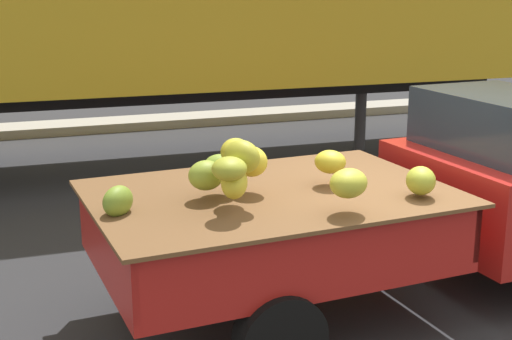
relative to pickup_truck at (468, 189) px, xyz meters
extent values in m
plane|color=#28282B|center=(-0.49, -0.26, -0.88)|extent=(220.00, 220.00, 0.00)
cube|color=gray|center=(-0.49, 8.15, -0.80)|extent=(80.00, 0.80, 0.16)
cube|color=#28333D|center=(0.40, 0.03, 0.56)|extent=(1.15, 1.61, 0.52)
cube|color=#B21E19|center=(-1.91, -0.13, -0.30)|extent=(2.73, 1.93, 0.08)
cube|color=#B21E19|center=(-1.96, 0.73, -0.04)|extent=(2.62, 0.23, 0.44)
cube|color=#B21E19|center=(-1.85, -0.98, -0.04)|extent=(2.62, 0.23, 0.44)
cube|color=#B21E19|center=(-0.62, -0.04, -0.04)|extent=(0.17, 1.76, 0.44)
cube|color=#B21E19|center=(-3.19, -0.21, -0.04)|extent=(0.17, 1.76, 0.44)
cube|color=#B21914|center=(-1.97, 0.76, -0.08)|extent=(2.51, 0.19, 0.07)
cube|color=brown|center=(-1.91, -0.13, 0.19)|extent=(2.86, 2.06, 0.03)
ellipsoid|color=#9FA62C|center=(-2.37, -0.58, 0.54)|extent=(0.33, 0.35, 0.16)
ellipsoid|color=gold|center=(-2.23, -0.42, 0.57)|extent=(0.32, 0.36, 0.24)
ellipsoid|color=olive|center=(-2.28, -0.07, 0.43)|extent=(0.34, 0.35, 0.17)
ellipsoid|color=gold|center=(-2.24, -0.30, 0.58)|extent=(0.29, 0.33, 0.20)
ellipsoid|color=olive|center=(-3.09, -0.27, 0.29)|extent=(0.32, 0.33, 0.22)
ellipsoid|color=gold|center=(-1.40, -0.12, 0.40)|extent=(0.25, 0.27, 0.18)
ellipsoid|color=yellow|center=(-2.06, -0.10, 0.45)|extent=(0.31, 0.34, 0.23)
ellipsoid|color=#A7AE30|center=(-0.90, -0.63, 0.33)|extent=(0.32, 0.35, 0.21)
ellipsoid|color=#8EA431|center=(-2.43, -0.16, 0.39)|extent=(0.36, 0.35, 0.22)
ellipsoid|color=gold|center=(-1.59, -0.80, 0.42)|extent=(0.40, 0.40, 0.20)
ellipsoid|color=gold|center=(-2.31, -0.48, 0.41)|extent=(0.30, 0.41, 0.22)
cylinder|color=black|center=(0.58, 0.90, -0.56)|extent=(0.65, 0.24, 0.64)
cylinder|color=black|center=(-2.27, 0.70, -0.56)|extent=(0.65, 0.24, 0.64)
cylinder|color=black|center=(-2.16, -0.99, -0.56)|extent=(0.65, 0.24, 0.64)
cube|color=black|center=(-1.69, 5.12, 0.22)|extent=(11.04, 0.55, 0.30)
cylinder|color=#38383A|center=(1.60, 5.08, -0.26)|extent=(0.18, 0.18, 1.25)
camera|label=1|loc=(-3.75, -5.03, 1.76)|focal=49.89mm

